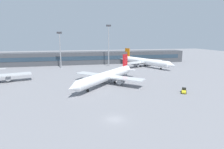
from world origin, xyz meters
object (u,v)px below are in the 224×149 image
at_px(floodlight_tower_west, 60,47).
at_px(airplane_near, 106,76).
at_px(baggage_tug_yellow, 184,91).
at_px(floodlight_tower_east, 109,43).
at_px(airplane_far, 145,61).

bearing_deg(floodlight_tower_west, airplane_near, -65.79).
xyz_separation_m(baggage_tug_yellow, floodlight_tower_east, (-14.69, 67.77, 15.31)).
bearing_deg(airplane_far, floodlight_tower_east, 160.16).
bearing_deg(floodlight_tower_east, airplane_near, -102.37).
distance_m(baggage_tug_yellow, floodlight_tower_west, 82.04).
distance_m(airplane_near, floodlight_tower_east, 52.16).
relative_size(airplane_far, floodlight_tower_west, 1.90).
height_order(airplane_far, baggage_tug_yellow, airplane_far).
xyz_separation_m(airplane_near, airplane_far, (34.50, 40.91, 0.04)).
xyz_separation_m(airplane_near, floodlight_tower_west, (-21.44, 47.70, 10.08)).
relative_size(airplane_far, floodlight_tower_east, 1.57).
bearing_deg(floodlight_tower_west, baggage_tug_yellow, -54.57).
bearing_deg(baggage_tug_yellow, airplane_near, 144.34).
distance_m(airplane_near, baggage_tug_yellow, 31.55).
height_order(baggage_tug_yellow, floodlight_tower_east, floodlight_tower_east).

